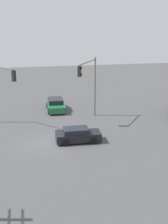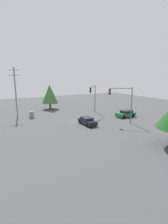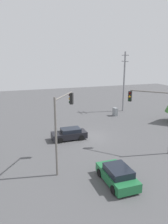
% 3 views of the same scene
% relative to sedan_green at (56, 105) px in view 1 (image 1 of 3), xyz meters
% --- Properties ---
extents(ground_plane, '(80.00, 80.00, 0.00)m').
position_rel_sedan_green_xyz_m(ground_plane, '(-9.82, 1.48, -0.68)').
color(ground_plane, '#4C4C4F').
extents(sedan_green, '(4.05, 2.03, 1.41)m').
position_rel_sedan_green_xyz_m(sedan_green, '(0.00, 0.00, 0.00)').
color(sedan_green, '#1E6638').
rests_on(sedan_green, ground_plane).
extents(sedan_dark, '(1.85, 4.05, 1.33)m').
position_rel_sedan_green_xyz_m(sedan_dark, '(-10.00, -1.07, -0.03)').
color(sedan_dark, black).
rests_on(sedan_dark, ground_plane).
extents(traffic_signal_main, '(3.52, 2.53, 6.58)m').
position_rel_sedan_green_xyz_m(traffic_signal_main, '(-3.95, -3.27, 3.83)').
color(traffic_signal_main, slate).
rests_on(traffic_signal_main, ground_plane).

